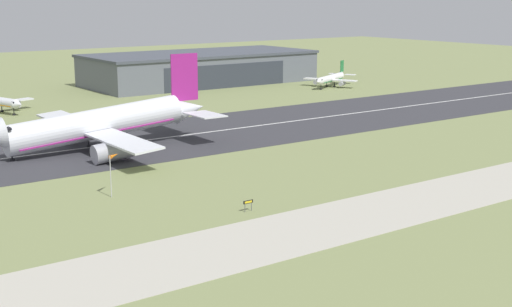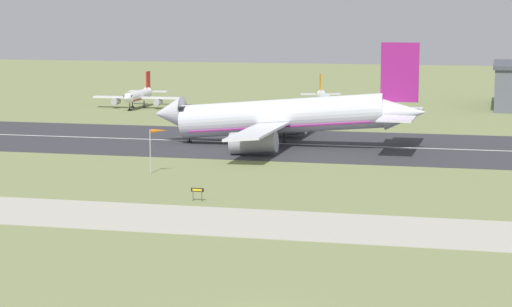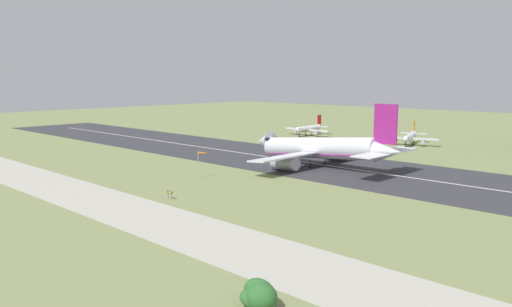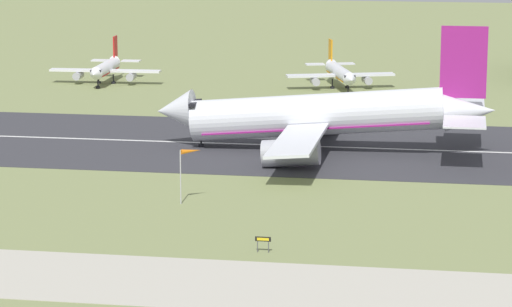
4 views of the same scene
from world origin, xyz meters
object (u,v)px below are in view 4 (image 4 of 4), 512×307
at_px(airplane_parked_west, 106,69).
at_px(windsock_pole, 190,154).
at_px(airplane_parked_centre, 340,73).
at_px(runway_sign, 263,241).
at_px(airplane_landing, 319,116).

height_order(airplane_parked_west, windsock_pole, airplane_parked_west).
bearing_deg(windsock_pole, airplane_parked_centre, 84.49).
distance_m(airplane_parked_west, windsock_pole, 100.01).
bearing_deg(runway_sign, airplane_parked_centre, 91.51).
bearing_deg(windsock_pole, airplane_landing, 70.44).
relative_size(airplane_landing, airplane_parked_centre, 2.22).
height_order(airplane_parked_west, airplane_parked_centre, airplane_parked_west).
distance_m(airplane_parked_west, runway_sign, 122.54).
xyz_separation_m(airplane_parked_west, runway_sign, (49.68, -112.00, -1.73)).
bearing_deg(airplane_parked_west, airplane_landing, -50.11).
bearing_deg(runway_sign, windsock_pole, 121.83).
bearing_deg(airplane_parked_centre, airplane_landing, -87.35).
distance_m(airplane_parked_west, airplane_parked_centre, 46.72).
relative_size(airplane_landing, airplane_parked_west, 2.26).
distance_m(windsock_pole, runway_sign, 23.31).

